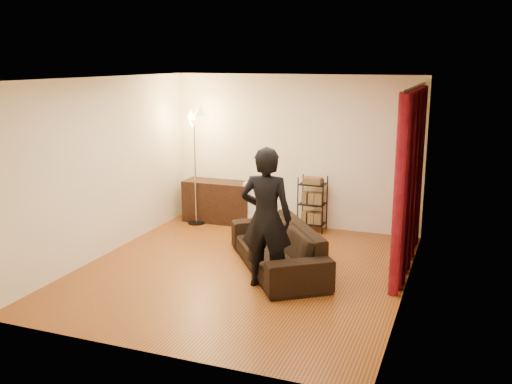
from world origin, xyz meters
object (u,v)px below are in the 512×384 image
at_px(sofa, 278,247).
at_px(wire_shelf, 312,204).
at_px(media_cabinet, 219,202).
at_px(storage_boxes, 254,205).
at_px(floor_lamp, 195,167).
at_px(person, 266,218).

height_order(sofa, wire_shelf, wire_shelf).
bearing_deg(media_cabinet, sofa, -48.26).
distance_m(sofa, storage_boxes, 2.14).
distance_m(wire_shelf, floor_lamp, 2.21).
height_order(sofa, floor_lamp, floor_lamp).
bearing_deg(sofa, media_cabinet, -172.53).
bearing_deg(media_cabinet, person, -55.51).
height_order(person, storage_boxes, person).
xyz_separation_m(person, wire_shelf, (-0.09, 2.65, -0.45)).
relative_size(sofa, storage_boxes, 2.73).
xyz_separation_m(storage_boxes, wire_shelf, (1.04, 0.13, 0.08)).
bearing_deg(sofa, floor_lamp, -163.25).
bearing_deg(person, sofa, -89.87).
bearing_deg(person, floor_lamp, -51.94).
xyz_separation_m(media_cabinet, wire_shelf, (1.77, 0.03, 0.11)).
xyz_separation_m(sofa, floor_lamp, (-2.14, 1.67, 0.72)).
relative_size(sofa, media_cabinet, 1.72).
bearing_deg(floor_lamp, wire_shelf, 8.36).
bearing_deg(floor_lamp, person, -46.76).
bearing_deg(wire_shelf, storage_boxes, -179.40).
height_order(media_cabinet, storage_boxes, storage_boxes).
height_order(storage_boxes, wire_shelf, wire_shelf).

